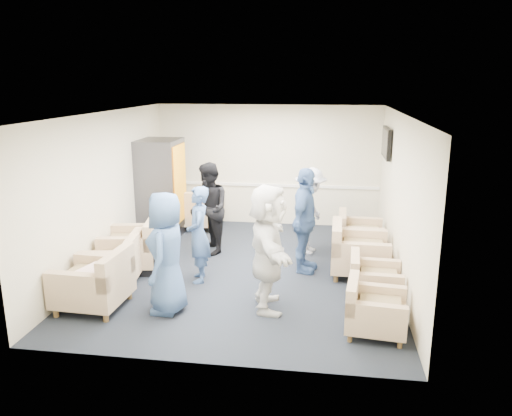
# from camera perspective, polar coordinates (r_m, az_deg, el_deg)

# --- Properties ---
(floor) EXTENTS (6.00, 6.00, 0.00)m
(floor) POSITION_cam_1_polar(r_m,az_deg,el_deg) (8.78, -1.03, -7.11)
(floor) COLOR black
(floor) RESTS_ON ground
(ceiling) EXTENTS (6.00, 6.00, 0.00)m
(ceiling) POSITION_cam_1_polar(r_m,az_deg,el_deg) (8.18, -1.11, 10.76)
(ceiling) COLOR silver
(ceiling) RESTS_ON back_wall
(back_wall) EXTENTS (5.00, 0.02, 2.70)m
(back_wall) POSITION_cam_1_polar(r_m,az_deg,el_deg) (11.30, 1.37, 4.89)
(back_wall) COLOR beige
(back_wall) RESTS_ON floor
(front_wall) EXTENTS (5.00, 0.02, 2.70)m
(front_wall) POSITION_cam_1_polar(r_m,az_deg,el_deg) (5.56, -6.04, -5.37)
(front_wall) COLOR beige
(front_wall) RESTS_ON floor
(left_wall) EXTENTS (0.02, 6.00, 2.70)m
(left_wall) POSITION_cam_1_polar(r_m,az_deg,el_deg) (9.11, -16.79, 1.95)
(left_wall) COLOR beige
(left_wall) RESTS_ON floor
(right_wall) EXTENTS (0.02, 6.00, 2.70)m
(right_wall) POSITION_cam_1_polar(r_m,az_deg,el_deg) (8.36, 16.10, 0.91)
(right_wall) COLOR beige
(right_wall) RESTS_ON floor
(chair_rail) EXTENTS (4.98, 0.04, 0.06)m
(chair_rail) POSITION_cam_1_polar(r_m,az_deg,el_deg) (11.36, 1.35, 2.63)
(chair_rail) COLOR white
(chair_rail) RESTS_ON back_wall
(tv) EXTENTS (0.10, 1.00, 0.58)m
(tv) POSITION_cam_1_polar(r_m,az_deg,el_deg) (10.00, 14.67, 7.21)
(tv) COLOR black
(tv) RESTS_ON right_wall
(armchair_left_near) EXTENTS (0.97, 0.97, 0.74)m
(armchair_left_near) POSITION_cam_1_polar(r_m,az_deg,el_deg) (7.63, -17.75, -8.27)
(armchair_left_near) COLOR tan
(armchair_left_near) RESTS_ON floor
(armchair_left_mid) EXTENTS (0.96, 0.96, 0.68)m
(armchair_left_mid) POSITION_cam_1_polar(r_m,az_deg,el_deg) (8.54, -15.54, -5.85)
(armchair_left_mid) COLOR tan
(armchair_left_mid) RESTS_ON floor
(armchair_left_far) EXTENTS (1.09, 1.09, 0.75)m
(armchair_left_far) POSITION_cam_1_polar(r_m,az_deg,el_deg) (9.01, -13.72, -4.43)
(armchair_left_far) COLOR tan
(armchair_left_far) RESTS_ON floor
(armchair_right_near) EXTENTS (0.83, 0.83, 0.60)m
(armchair_right_near) POSITION_cam_1_polar(r_m,az_deg,el_deg) (6.80, 13.12, -11.43)
(armchair_right_near) COLOR tan
(armchair_right_near) RESTS_ON floor
(armchair_right_midnear) EXTENTS (0.79, 0.79, 0.61)m
(armchair_right_midnear) POSITION_cam_1_polar(r_m,az_deg,el_deg) (7.72, 13.10, -8.22)
(armchair_right_midnear) COLOR tan
(armchair_right_midnear) RESTS_ON floor
(armchair_right_midfar) EXTENTS (0.97, 0.97, 0.76)m
(armchair_right_midfar) POSITION_cam_1_polar(r_m,az_deg,el_deg) (8.64, 11.33, -5.10)
(armchair_right_midfar) COLOR tan
(armchair_right_midfar) RESTS_ON floor
(armchair_right_far) EXTENTS (0.87, 0.87, 0.67)m
(armchair_right_far) POSITION_cam_1_polar(r_m,az_deg,el_deg) (9.70, 11.48, -3.19)
(armchair_right_far) COLOR tan
(armchair_right_far) RESTS_ON floor
(armchair_corner) EXTENTS (0.95, 0.95, 0.75)m
(armchair_corner) POSITION_cam_1_polar(r_m,az_deg,el_deg) (11.16, -6.52, -0.45)
(armchair_corner) COLOR tan
(armchair_corner) RESTS_ON floor
(vending_machine) EXTENTS (0.83, 0.97, 2.05)m
(vending_machine) POSITION_cam_1_polar(r_m,az_deg,el_deg) (10.61, -10.76, 2.22)
(vending_machine) COLOR #4A4A51
(vending_machine) RESTS_ON floor
(backpack) EXTENTS (0.27, 0.20, 0.45)m
(backpack) POSITION_cam_1_polar(r_m,az_deg,el_deg) (8.67, -12.19, -6.10)
(backpack) COLOR black
(backpack) RESTS_ON floor
(pillow) EXTENTS (0.44, 0.51, 0.13)m
(pillow) POSITION_cam_1_polar(r_m,az_deg,el_deg) (7.57, -17.95, -6.96)
(pillow) COLOR #F0E2D1
(pillow) RESTS_ON armchair_left_near
(person_front_left) EXTENTS (0.57, 0.86, 1.74)m
(person_front_left) POSITION_cam_1_polar(r_m,az_deg,el_deg) (7.13, -10.18, -5.08)
(person_front_left) COLOR #3B5A8E
(person_front_left) RESTS_ON floor
(person_mid_left) EXTENTS (0.51, 0.65, 1.59)m
(person_mid_left) POSITION_cam_1_polar(r_m,az_deg,el_deg) (8.15, -6.59, -3.02)
(person_mid_left) COLOR #3B5A8E
(person_mid_left) RESTS_ON floor
(person_back_left) EXTENTS (1.00, 1.07, 1.74)m
(person_back_left) POSITION_cam_1_polar(r_m,az_deg,el_deg) (9.43, -5.39, -0.09)
(person_back_left) COLOR black
(person_back_left) RESTS_ON floor
(person_back_right) EXTENTS (0.82, 1.17, 1.65)m
(person_back_right) POSITION_cam_1_polar(r_m,az_deg,el_deg) (9.46, 6.22, -0.35)
(person_back_right) COLOR white
(person_back_right) RESTS_ON floor
(person_mid_right) EXTENTS (0.62, 1.12, 1.81)m
(person_mid_right) POSITION_cam_1_polar(r_m,az_deg,el_deg) (8.50, 5.57, -1.46)
(person_mid_right) COLOR #3B5A8E
(person_mid_right) RESTS_ON floor
(person_front_right) EXTENTS (0.83, 1.78, 1.84)m
(person_front_right) POSITION_cam_1_polar(r_m,az_deg,el_deg) (7.08, 1.40, -4.57)
(person_front_right) COLOR silver
(person_front_right) RESTS_ON floor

